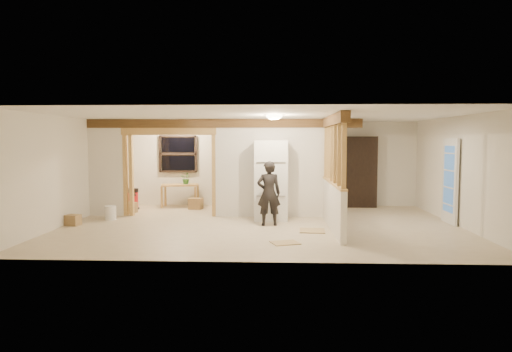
{
  "coord_description": "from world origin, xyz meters",
  "views": [
    {
      "loc": [
        0.33,
        -10.41,
        1.93
      ],
      "look_at": [
        -0.13,
        0.4,
        1.1
      ],
      "focal_mm": 32.0,
      "sensor_mm": 36.0,
      "label": 1
    }
  ],
  "objects_px": {
    "work_table": "(180,196)",
    "bookshelf": "(358,172)",
    "woman": "(269,193)",
    "refrigerator": "(271,180)",
    "shop_vac": "(131,199)"
  },
  "relations": [
    {
      "from": "woman",
      "to": "work_table",
      "type": "height_order",
      "value": "woman"
    },
    {
      "from": "refrigerator",
      "to": "bookshelf",
      "type": "height_order",
      "value": "bookshelf"
    },
    {
      "from": "bookshelf",
      "to": "work_table",
      "type": "bearing_deg",
      "value": -177.36
    },
    {
      "from": "work_table",
      "to": "shop_vac",
      "type": "xyz_separation_m",
      "value": [
        -1.29,
        -0.54,
        -0.03
      ]
    },
    {
      "from": "woman",
      "to": "bookshelf",
      "type": "xyz_separation_m",
      "value": [
        2.58,
        3.06,
        0.29
      ]
    },
    {
      "from": "work_table",
      "to": "bookshelf",
      "type": "relative_size",
      "value": 0.52
    },
    {
      "from": "work_table",
      "to": "refrigerator",
      "type": "bearing_deg",
      "value": -48.85
    },
    {
      "from": "woman",
      "to": "shop_vac",
      "type": "height_order",
      "value": "woman"
    },
    {
      "from": "shop_vac",
      "to": "refrigerator",
      "type": "bearing_deg",
      "value": -20.37
    },
    {
      "from": "work_table",
      "to": "shop_vac",
      "type": "distance_m",
      "value": 1.4
    },
    {
      "from": "refrigerator",
      "to": "woman",
      "type": "bearing_deg",
      "value": -93.2
    },
    {
      "from": "woman",
      "to": "shop_vac",
      "type": "xyz_separation_m",
      "value": [
        -3.94,
        2.28,
        -0.44
      ]
    },
    {
      "from": "woman",
      "to": "bookshelf",
      "type": "relative_size",
      "value": 0.72
    },
    {
      "from": "shop_vac",
      "to": "work_table",
      "type": "bearing_deg",
      "value": 22.62
    },
    {
      "from": "refrigerator",
      "to": "woman",
      "type": "height_order",
      "value": "refrigerator"
    }
  ]
}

